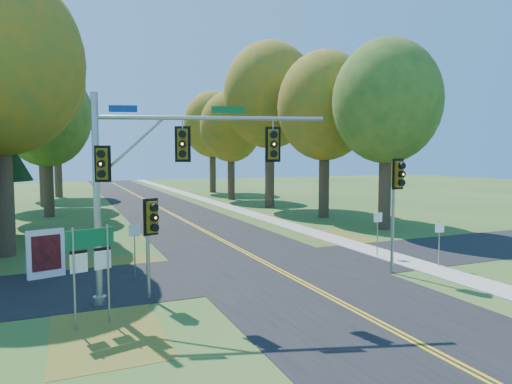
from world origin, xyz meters
name	(u,v)px	position (x,y,z in m)	size (l,w,h in m)	color
ground	(293,278)	(0.00, 0.00, 0.00)	(160.00, 160.00, 0.00)	#2B511C
road_main	(293,278)	(0.00, 0.00, 0.01)	(8.00, 160.00, 0.02)	black
road_cross	(272,267)	(0.00, 2.00, 0.01)	(60.00, 6.00, 0.02)	black
centerline_left	(291,278)	(-0.10, 0.00, 0.03)	(0.10, 160.00, 0.01)	gold
centerline_right	(295,277)	(0.10, 0.00, 0.03)	(0.10, 160.00, 0.01)	gold
sidewalk_east	(413,263)	(6.20, 0.00, 0.03)	(1.60, 160.00, 0.06)	#9E998E
leaf_patch_w_near	(116,271)	(-6.50, 4.00, 0.01)	(4.00, 6.00, 0.00)	brown
leaf_patch_e	(349,241)	(6.80, 6.00, 0.01)	(3.50, 8.00, 0.00)	brown
leaf_patch_w_far	(107,332)	(-7.50, -3.00, 0.01)	(3.00, 5.00, 0.00)	brown
tree_w_a	(0,62)	(-11.13, 9.38, 9.49)	(8.00, 8.00, 14.15)	#38281C
tree_e_a	(387,102)	(11.57, 8.77, 8.53)	(7.20, 7.20, 12.73)	#38281C
tree_w_b	(3,68)	(-11.72, 16.29, 10.37)	(8.60, 8.60, 15.38)	#38281C
tree_e_b	(325,107)	(10.97, 15.58, 8.90)	(7.60, 7.60, 13.33)	#38281C
tree_w_c	(47,119)	(-9.54, 24.47, 7.94)	(6.80, 6.80, 11.91)	#38281C
tree_e_c	(270,96)	(9.88, 23.69, 10.66)	(8.80, 8.80, 15.79)	#38281C
tree_w_d	(42,106)	(-10.13, 33.18, 9.78)	(8.20, 8.20, 14.56)	#38281C
tree_e_d	(231,127)	(9.26, 32.87, 8.24)	(7.00, 7.00, 12.32)	#38281C
tree_w_e	(57,113)	(-8.92, 44.09, 10.07)	(8.40, 8.40, 14.97)	#38281C
tree_e_e	(213,125)	(10.47, 43.58, 9.19)	(7.80, 7.80, 13.74)	#38281C
traffic_mast	(155,170)	(-5.70, -1.07, 4.50)	(7.40, 2.52, 7.00)	#96989E
east_signal_pole	(397,187)	(4.23, -1.10, 3.68)	(0.56, 0.65, 4.85)	gray
ped_signal_pole	(151,225)	(-5.80, -0.60, 2.62)	(0.54, 0.64, 3.52)	gray
route_sign_cluster	(91,256)	(-7.83, -2.37, 2.07)	(1.33, 0.41, 2.94)	gray
info_kiosk	(46,254)	(-9.24, 3.96, 0.99)	(1.44, 0.58, 1.99)	white
reg_sign_e_north	(378,226)	(5.64, 1.88, 1.55)	(0.43, 0.10, 2.27)	gray
reg_sign_e_south	(439,236)	(6.79, -0.94, 1.42)	(0.38, 0.15, 2.07)	gray
reg_sign_w	(135,241)	(-5.94, 2.36, 1.58)	(0.41, 0.21, 2.30)	gray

